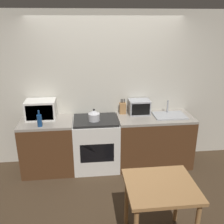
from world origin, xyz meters
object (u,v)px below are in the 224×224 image
at_px(bottle, 39,120).
at_px(toaster_oven, 139,107).
at_px(stove_range, 96,144).
at_px(microwave, 41,110).
at_px(dining_table, 160,194).
at_px(kettle, 94,115).

bearing_deg(bottle, toaster_oven, 12.51).
height_order(stove_range, toaster_oven, toaster_oven).
xyz_separation_m(microwave, dining_table, (1.51, -1.78, -0.40)).
xyz_separation_m(microwave, toaster_oven, (1.65, 0.03, -0.03)).
distance_m(microwave, dining_table, 2.36).
bearing_deg(microwave, bottle, -85.99).
bearing_deg(bottle, kettle, 10.06).
relative_size(stove_range, kettle, 4.48).
bearing_deg(dining_table, toaster_oven, 85.52).
relative_size(bottle, dining_table, 0.33).
bearing_deg(microwave, dining_table, -49.72).
height_order(bottle, dining_table, bottle).
bearing_deg(kettle, toaster_oven, 15.06).
bearing_deg(bottle, dining_table, -44.37).
xyz_separation_m(microwave, bottle, (0.02, -0.33, -0.06)).
bearing_deg(dining_table, kettle, 112.01).
bearing_deg(kettle, dining_table, -67.99).
xyz_separation_m(stove_range, dining_table, (0.62, -1.65, 0.21)).
distance_m(kettle, bottle, 0.85).
height_order(toaster_oven, dining_table, toaster_oven).
distance_m(toaster_oven, dining_table, 1.85).
relative_size(kettle, toaster_oven, 0.57).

